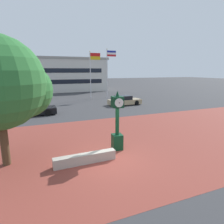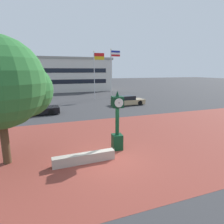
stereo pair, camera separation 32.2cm
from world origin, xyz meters
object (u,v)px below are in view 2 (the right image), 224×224
Objects in this scene: plaza_tree at (4,85)px; civic_building at (44,75)px; car_street_mid at (36,109)px; street_clock at (117,124)px; flagpole_secondary at (112,69)px; flagpole_primary at (96,70)px; car_street_near at (128,101)px.

civic_building reaches higher than plaza_tree.
car_street_mid is (0.94, 11.03, -3.39)m from plaza_tree.
civic_building is (-3.43, 36.42, 2.13)m from street_clock.
street_clock is 0.43× the size of flagpole_secondary.
plaza_tree is (-5.69, 0.45, 2.37)m from street_clock.
car_street_near is at bearing -72.47° from flagpole_primary.
car_street_near is (12.58, 13.06, -3.39)m from plaza_tree.
car_street_near is 0.56× the size of flagpole_secondary.
flagpole_secondary is (2.85, 0.00, 0.16)m from flagpole_primary.
civic_building is at bearing 117.33° from flagpole_primary.
flagpole_primary is at bearing -164.80° from car_street_near.
flagpole_primary is 17.32m from civic_building.
car_street_near is 0.98× the size of car_street_mid.
flagpole_secondary is at bearing 127.04° from car_street_mid.
civic_building is (-10.32, 22.91, 3.15)m from car_street_near.
car_street_mid is at bearing -141.66° from flagpole_secondary.
plaza_tree is 1.35× the size of car_street_mid.
car_street_near is 25.32m from civic_building.
street_clock is 0.46× the size of flagpole_primary.
flagpole_secondary reaches higher than plaza_tree.
plaza_tree reaches higher than car_street_mid.
flagpole_primary is at bearing 134.68° from car_street_mid.
flagpole_primary reaches higher than street_clock.
flagpole_secondary is (7.36, 21.06, 3.27)m from street_clock.
street_clock is 6.18m from plaza_tree.
flagpole_secondary reaches higher than street_clock.
car_street_mid is 13.94m from flagpole_primary.
car_street_near is 0.15× the size of civic_building.
civic_building reaches higher than car_street_near.
plaza_tree is 0.82× the size of flagpole_primary.
civic_building is at bearing 100.78° from street_clock.
civic_building is (2.26, 35.97, -0.24)m from plaza_tree.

